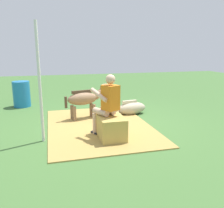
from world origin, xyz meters
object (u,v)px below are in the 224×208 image
(person_seated, at_px, (107,103))
(pony_lying, at_px, (129,108))
(pony_standing, at_px, (86,99))
(tent_pole_left, at_px, (40,84))
(water_barrel, at_px, (22,94))
(hay_bale, at_px, (111,128))

(person_seated, bearing_deg, pony_lying, -33.25)
(pony_standing, xyz_separation_m, tent_pole_left, (-1.37, 1.11, 0.64))
(water_barrel, xyz_separation_m, tent_pole_left, (-3.31, -0.73, 0.78))
(water_barrel, bearing_deg, pony_lying, -120.69)
(pony_lying, height_order, water_barrel, water_barrel)
(person_seated, height_order, tent_pole_left, tent_pole_left)
(tent_pole_left, bearing_deg, pony_standing, -38.95)
(hay_bale, height_order, water_barrel, water_barrel)
(pony_standing, distance_m, water_barrel, 2.68)
(person_seated, xyz_separation_m, water_barrel, (3.41, 2.07, -0.34))
(person_seated, bearing_deg, pony_standing, 8.97)
(hay_bale, distance_m, water_barrel, 4.15)
(person_seated, distance_m, water_barrel, 4.00)
(person_seated, height_order, water_barrel, person_seated)
(hay_bale, bearing_deg, pony_lying, -29.53)
(hay_bale, bearing_deg, person_seated, 19.55)
(pony_standing, relative_size, pony_lying, 0.98)
(person_seated, bearing_deg, hay_bale, -160.45)
(water_barrel, height_order, tent_pole_left, tent_pole_left)
(hay_bale, xyz_separation_m, person_seated, (0.15, 0.05, 0.52))
(hay_bale, relative_size, pony_standing, 0.55)
(person_seated, relative_size, pony_standing, 1.03)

